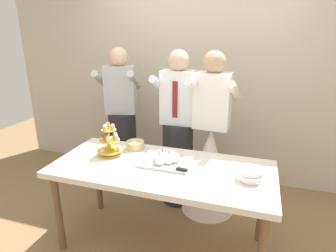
% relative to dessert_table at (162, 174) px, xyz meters
% --- Properties ---
extents(ground_plane, '(8.00, 8.00, 0.00)m').
position_rel_dessert_table_xyz_m(ground_plane, '(0.00, 0.00, -0.70)').
color(ground_plane, olive).
extents(rear_wall, '(5.20, 0.10, 2.90)m').
position_rel_dessert_table_xyz_m(rear_wall, '(0.00, 1.46, 0.75)').
color(rear_wall, beige).
rests_on(rear_wall, ground_plane).
extents(dessert_table, '(1.80, 0.80, 0.78)m').
position_rel_dessert_table_xyz_m(dessert_table, '(0.00, 0.00, 0.00)').
color(dessert_table, silver).
rests_on(dessert_table, ground_plane).
extents(cupcake_stand, '(0.23, 0.23, 0.31)m').
position_rel_dessert_table_xyz_m(cupcake_stand, '(-0.51, 0.08, 0.20)').
color(cupcake_stand, gold).
rests_on(cupcake_stand, dessert_table).
extents(main_cake_tray, '(0.44, 0.31, 0.13)m').
position_rel_dessert_table_xyz_m(main_cake_tray, '(0.01, 0.06, 0.12)').
color(main_cake_tray, silver).
rests_on(main_cake_tray, dessert_table).
extents(plate_stack, '(0.19, 0.19, 0.09)m').
position_rel_dessert_table_xyz_m(plate_stack, '(0.69, -0.01, 0.12)').
color(plate_stack, white).
rests_on(plate_stack, dessert_table).
extents(round_cake, '(0.24, 0.24, 0.08)m').
position_rel_dessert_table_xyz_m(round_cake, '(-0.35, 0.25, 0.11)').
color(round_cake, white).
rests_on(round_cake, dessert_table).
extents(person_groom, '(0.47, 0.50, 1.66)m').
position_rel_dessert_table_xyz_m(person_groom, '(-0.07, 0.71, 0.05)').
color(person_groom, '#232328').
rests_on(person_groom, ground_plane).
extents(person_bride, '(0.56, 0.56, 1.66)m').
position_rel_dessert_table_xyz_m(person_bride, '(0.28, 0.67, -0.12)').
color(person_bride, white).
rests_on(person_bride, ground_plane).
extents(person_guest, '(0.56, 0.58, 1.66)m').
position_rel_dessert_table_xyz_m(person_guest, '(-0.80, 0.89, 0.05)').
color(person_guest, '#232328').
rests_on(person_guest, ground_plane).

